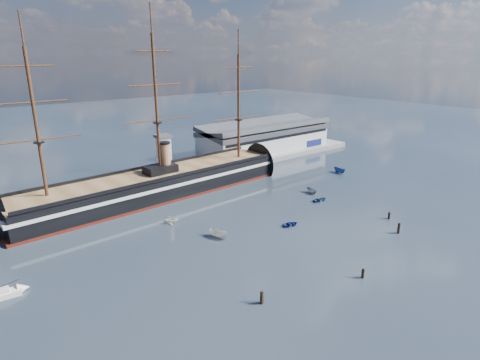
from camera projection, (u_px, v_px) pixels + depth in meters
ground at (211, 209)px, 118.62m from camera, size 600.00×600.00×0.00m
quay at (178, 176)px, 151.26m from camera, size 180.00×18.00×2.00m
warehouse at (265, 137)px, 180.63m from camera, size 63.00×21.00×11.60m
quay_tower at (164, 155)px, 141.89m from camera, size 5.00×5.00×15.00m
warship at (151, 186)px, 126.65m from camera, size 113.23×20.32×53.94m
motorboat_a at (219, 238)px, 100.37m from camera, size 6.94×3.82×2.63m
motorboat_b at (290, 226)px, 107.37m from camera, size 1.73×3.03×1.33m
motorboat_c at (312, 193)px, 132.16m from camera, size 5.60×2.83×2.14m
motorboat_d at (171, 223)px, 109.02m from camera, size 5.63×6.92×2.35m
motorboat_e at (320, 201)px, 125.39m from camera, size 1.65×3.19×1.42m
motorboat_f at (339, 173)px, 154.54m from camera, size 6.57×3.07×2.54m
piling_near_left at (262, 304)px, 74.05m from camera, size 0.64×0.64×3.33m
piling_near_mid at (362, 278)px, 82.49m from camera, size 0.64×0.64×2.86m
piling_near_right at (398, 233)px, 102.95m from camera, size 0.64×0.64×3.53m
piling_far_right at (389, 219)px, 111.85m from camera, size 0.64×0.64×2.72m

